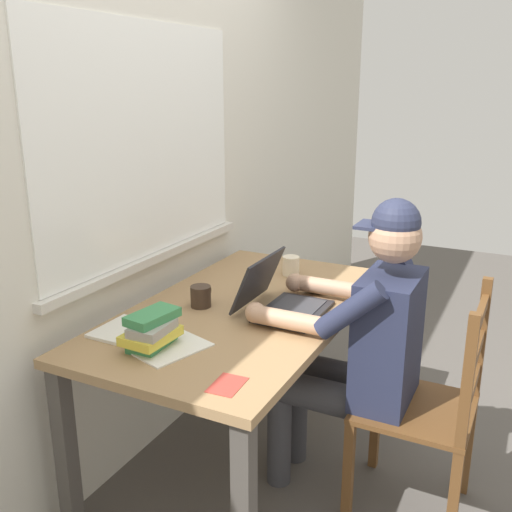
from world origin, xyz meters
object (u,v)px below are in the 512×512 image
(coffee_mug_white, at_px, (291,266))
(laptop, at_px, (279,298))
(desk, at_px, (244,327))
(coffee_mug_dark, at_px, (201,296))
(book_stack_main, at_px, (152,331))
(wooden_chair, at_px, (430,408))
(computer_mouse, at_px, (315,289))
(landscape_photo_print, at_px, (227,385))
(seated_person, at_px, (360,339))

(coffee_mug_white, bearing_deg, laptop, -162.62)
(desk, height_order, coffee_mug_dark, coffee_mug_dark)
(book_stack_main, bearing_deg, desk, -12.17)
(wooden_chair, bearing_deg, computer_mouse, 66.67)
(computer_mouse, distance_m, landscape_photo_print, 0.88)
(laptop, xyz_separation_m, book_stack_main, (-0.51, 0.25, 0.01))
(coffee_mug_white, bearing_deg, desk, 178.62)
(seated_person, relative_size, computer_mouse, 12.38)
(computer_mouse, bearing_deg, seated_person, -130.77)
(wooden_chair, height_order, landscape_photo_print, wooden_chair)
(seated_person, height_order, wooden_chair, seated_person)
(book_stack_main, bearing_deg, landscape_photo_print, -107.07)
(desk, bearing_deg, book_stack_main, 167.83)
(coffee_mug_white, relative_size, book_stack_main, 0.55)
(coffee_mug_white, relative_size, landscape_photo_print, 0.91)
(computer_mouse, xyz_separation_m, landscape_photo_print, (-0.88, -0.05, -0.02))
(laptop, bearing_deg, seated_person, -86.81)
(coffee_mug_dark, bearing_deg, desk, -65.65)
(computer_mouse, relative_size, coffee_mug_white, 0.85)
(desk, bearing_deg, coffee_mug_white, -1.38)
(book_stack_main, bearing_deg, coffee_mug_white, -6.92)
(seated_person, bearing_deg, computer_mouse, 49.23)
(laptop, height_order, landscape_photo_print, laptop)
(seated_person, bearing_deg, desk, 95.57)
(landscape_photo_print, bearing_deg, coffee_mug_dark, 35.04)
(seated_person, height_order, landscape_photo_print, seated_person)
(desk, distance_m, coffee_mug_white, 0.48)
(laptop, distance_m, computer_mouse, 0.27)
(laptop, bearing_deg, wooden_chair, -88.26)
(wooden_chair, distance_m, coffee_mug_dark, 0.98)
(desk, height_order, computer_mouse, computer_mouse)
(wooden_chair, distance_m, landscape_photo_print, 0.86)
(laptop, distance_m, coffee_mug_white, 0.46)
(laptop, bearing_deg, computer_mouse, -11.53)
(coffee_mug_dark, height_order, book_stack_main, book_stack_main)
(computer_mouse, bearing_deg, wooden_chair, -113.33)
(coffee_mug_white, bearing_deg, wooden_chair, -119.11)
(laptop, height_order, book_stack_main, laptop)
(seated_person, bearing_deg, coffee_mug_dark, 100.49)
(laptop, bearing_deg, book_stack_main, 153.65)
(computer_mouse, xyz_separation_m, coffee_mug_white, (0.18, 0.19, 0.03))
(coffee_mug_white, height_order, landscape_photo_print, coffee_mug_white)
(desk, bearing_deg, computer_mouse, -34.83)
(wooden_chair, relative_size, coffee_mug_dark, 7.67)
(laptop, relative_size, coffee_mug_white, 2.80)
(computer_mouse, bearing_deg, laptop, 168.47)
(desk, bearing_deg, seated_person, -84.43)
(coffee_mug_dark, bearing_deg, coffee_mug_white, -17.50)
(landscape_photo_print, bearing_deg, coffee_mug_white, 9.48)
(coffee_mug_dark, bearing_deg, seated_person, -79.51)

